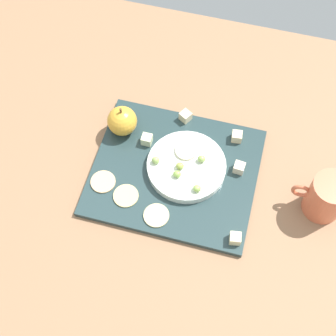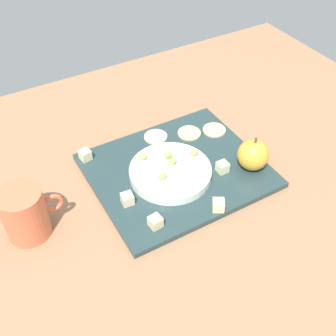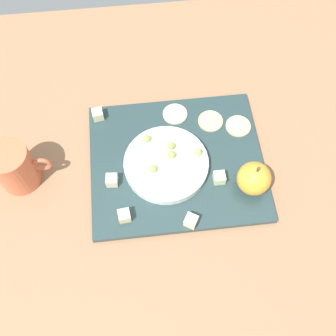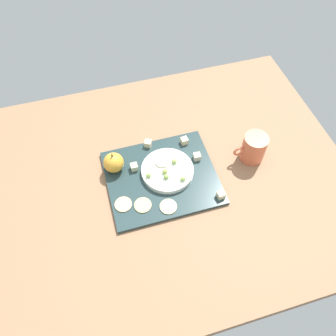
{
  "view_description": "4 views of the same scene",
  "coord_description": "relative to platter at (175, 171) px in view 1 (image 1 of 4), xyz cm",
  "views": [
    {
      "loc": [
        12.56,
        -49.3,
        98.98
      ],
      "look_at": [
        0.09,
        -2.18,
        10.43
      ],
      "focal_mm": 53.19,
      "sensor_mm": 36.0,
      "label": 1
    },
    {
      "loc": [
        34.14,
        54.0,
        65.98
      ],
      "look_at": [
        3.76,
        1.06,
        8.14
      ],
      "focal_mm": 44.79,
      "sensor_mm": 36.0,
      "label": 2
    },
    {
      "loc": [
        6.96,
        37.59,
        76.57
      ],
      "look_at": [
        3.11,
        3.1,
        8.9
      ],
      "focal_mm": 42.46,
      "sensor_mm": 36.0,
      "label": 3
    },
    {
      "loc": [
        -13.57,
        -57.27,
        96.73
      ],
      "look_at": [
        3.12,
        -0.03,
        9.87
      ],
      "focal_mm": 36.25,
      "sensor_mm": 36.0,
      "label": 4
    }
  ],
  "objects": [
    {
      "name": "grape_3",
      "position": [
        -4.14,
        -0.7,
        3.24
      ],
      "size": [
        1.69,
        1.52,
        1.56
      ],
      "primitive_type": "ellipsoid",
      "color": "#95BA5D",
      "rests_on": "serving_dish"
    },
    {
      "name": "cheese_cube_0",
      "position": [
        11.17,
        10.92,
        1.72
      ],
      "size": [
        2.42,
        2.42,
        2.18
      ],
      "primitive_type": "cube",
      "rotation": [
        0.0,
        0.0,
        0.11
      ],
      "color": "beige",
      "rests_on": "platter"
    },
    {
      "name": "cracker_1",
      "position": [
        -0.74,
        -11.3,
        0.83
      ],
      "size": [
        5.26,
        5.26,
        0.4
      ],
      "primitive_type": "cylinder",
      "color": "#D1C18A",
      "rests_on": "platter"
    },
    {
      "name": "grape_1",
      "position": [
        5.08,
        2.55,
        3.24
      ],
      "size": [
        1.69,
        1.52,
        1.56
      ],
      "primitive_type": "ellipsoid",
      "color": "#93B458",
      "rests_on": "serving_dish"
    },
    {
      "name": "table",
      "position": [
        -1.0,
        -0.21,
        -2.94
      ],
      "size": [
        125.07,
        94.45,
        4.63
      ],
      "primitive_type": "cube",
      "color": "#90694A",
      "rests_on": "ground"
    },
    {
      "name": "apple_slice_0",
      "position": [
        1.4,
        4.0,
        2.76
      ],
      "size": [
        4.73,
        4.73,
        0.6
      ],
      "primitive_type": "cylinder",
      "color": "beige",
      "rests_on": "serving_dish"
    },
    {
      "name": "platter",
      "position": [
        0.0,
        0.0,
        0.0
      ],
      "size": [
        34.75,
        29.86,
        1.26
      ],
      "primitive_type": "cube",
      "color": "#263A3C",
      "rests_on": "table"
    },
    {
      "name": "cheese_cube_1",
      "position": [
        13.13,
        3.36,
        1.72
      ],
      "size": [
        2.38,
        2.38,
        2.18
      ],
      "primitive_type": "cube",
      "rotation": [
        0.0,
        0.0,
        1.48
      ],
      "color": "beige",
      "rests_on": "platter"
    },
    {
      "name": "grape_2",
      "position": [
        1.09,
        0.04,
        3.2
      ],
      "size": [
        1.69,
        1.52,
        1.47
      ],
      "primitive_type": "ellipsoid",
      "color": "#9EB14E",
      "rests_on": "serving_dish"
    },
    {
      "name": "cracker_2",
      "position": [
        -13.88,
        -6.77,
        0.83
      ],
      "size": [
        5.26,
        5.26,
        0.4
      ],
      "primitive_type": "cylinder",
      "color": "#E4B882",
      "rests_on": "platter"
    },
    {
      "name": "cheese_cube_3",
      "position": [
        -7.69,
        5.13,
        1.72
      ],
      "size": [
        2.19,
        2.19,
        2.18
      ],
      "primitive_type": "cube",
      "rotation": [
        0.0,
        0.0,
        0.0
      ],
      "color": "beige",
      "rests_on": "platter"
    },
    {
      "name": "cheese_cube_4",
      "position": [
        -1.04,
        13.27,
        1.72
      ],
      "size": [
        2.99,
        2.99,
        2.18
      ],
      "primitive_type": "cube",
      "rotation": [
        0.0,
        0.0,
        1.04
      ],
      "color": "beige",
      "rests_on": "platter"
    },
    {
      "name": "cracker_0",
      "position": [
        -8.28,
        -8.67,
        0.83
      ],
      "size": [
        5.26,
        5.26,
        0.4
      ],
      "primitive_type": "cylinder",
      "color": "#E0C580",
      "rests_on": "platter"
    },
    {
      "name": "grape_0",
      "position": [
        1.0,
        -2.24,
        3.18
      ],
      "size": [
        1.69,
        1.52,
        1.45
      ],
      "primitive_type": "ellipsoid",
      "color": "#8DB850",
      "rests_on": "serving_dish"
    },
    {
      "name": "serving_dish",
      "position": [
        2.25,
        0.92,
        1.54
      ],
      "size": [
        16.8,
        16.8,
        1.83
      ],
      "primitive_type": "cylinder",
      "color": "white",
      "rests_on": "platter"
    },
    {
      "name": "cup",
      "position": [
        31.1,
        0.05,
        4.33
      ],
      "size": [
        11.04,
        7.83,
        9.92
      ],
      "color": "#D86643",
      "rests_on": "table"
    },
    {
      "name": "apple_stem",
      "position": [
        -13.74,
        7.04,
        7.77
      ],
      "size": [
        0.5,
        0.5,
        1.2
      ],
      "primitive_type": "cylinder",
      "color": "brown",
      "rests_on": "apple_whole"
    },
    {
      "name": "grape_4",
      "position": [
        5.72,
        -4.42,
        3.18
      ],
      "size": [
        1.69,
        1.52,
        1.45
      ],
      "primitive_type": "ellipsoid",
      "color": "#96BD57",
      "rests_on": "serving_dish"
    },
    {
      "name": "cheese_cube_2",
      "position": [
        15.38,
        -12.42,
        1.72
      ],
      "size": [
        2.5,
        2.5,
        2.18
      ],
      "primitive_type": "cube",
      "rotation": [
        0.0,
        0.0,
        0.16
      ],
      "color": "beige",
      "rests_on": "platter"
    },
    {
      "name": "apple_whole",
      "position": [
        -13.74,
        7.04,
        3.9
      ],
      "size": [
        6.54,
        6.54,
        6.54
      ],
      "primitive_type": "sphere",
      "color": "gold",
      "rests_on": "platter"
    }
  ]
}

